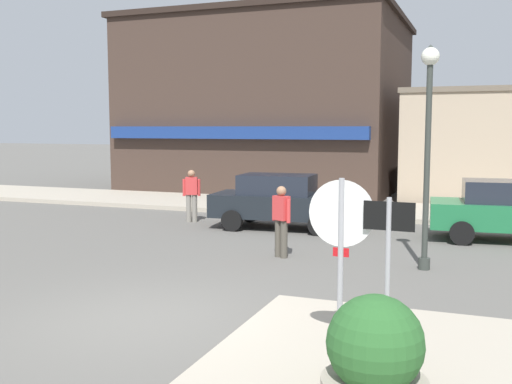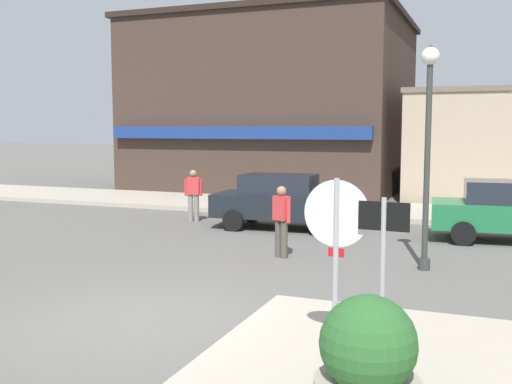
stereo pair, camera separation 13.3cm
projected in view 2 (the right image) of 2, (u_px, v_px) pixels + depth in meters
The scene contains 12 objects.
ground_plane at pixel (141, 319), 9.13m from camera, with size 160.00×160.00×0.00m, color #5B5954.
kerb_far at pixel (340, 209), 20.92m from camera, with size 80.00×4.00×0.15m, color #A89E8C.
stop_sign at pixel (336, 242), 7.26m from camera, with size 0.82×0.08×2.30m.
one_way_sign at pixel (383, 263), 6.99m from camera, with size 0.60×0.07×2.10m.
planter at pixel (368, 359), 6.07m from camera, with size 1.10×1.10×1.23m.
lamp_post at pixel (428, 125), 11.95m from camera, with size 0.36×0.36×4.54m.
parked_car_nearest at pixel (283, 201), 17.21m from camera, with size 4.11×2.09×1.56m.
parked_car_second at pixel (512, 210), 15.19m from camera, with size 4.14×2.15×1.56m.
pedestrian_crossing_near at pixel (281, 219), 13.35m from camera, with size 0.53×0.36×1.61m.
pedestrian_crossing_far at pixel (193, 194), 18.42m from camera, with size 0.55×0.33×1.61m.
building_corner_shop at pixel (276, 106), 28.60m from camera, with size 12.14×10.19×7.87m.
building_storefront_left_near at pixel (498, 145), 23.96m from camera, with size 6.87×6.57×4.38m.
Camera 2 is at (4.90, -7.60, 2.90)m, focal length 42.00 mm.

